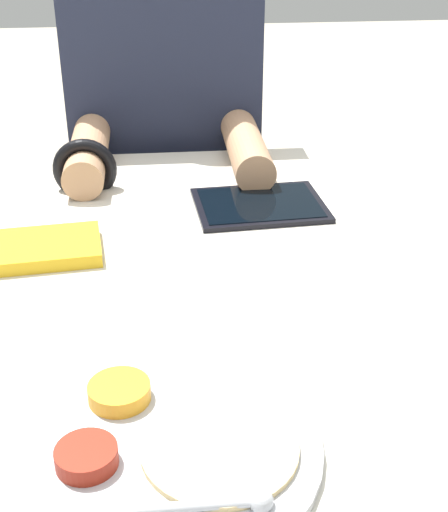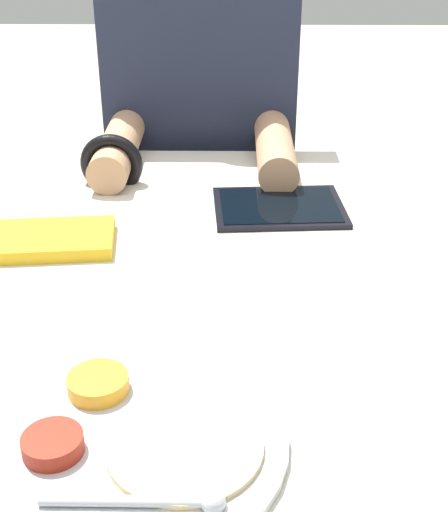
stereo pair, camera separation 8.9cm
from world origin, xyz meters
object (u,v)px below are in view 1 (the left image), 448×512
Objects in this scene: red_notebook at (40,250)px; thali_tray at (163,445)px; tablet_device at (260,205)px; person_diner at (168,206)px.

thali_tray is at bearing -68.06° from red_notebook.
tablet_device is (0.34, 0.13, -0.00)m from red_notebook.
person_diner reaches higher than thali_tray.
red_notebook is at bearing 111.94° from thali_tray.
tablet_device is (0.17, 0.55, -0.00)m from thali_tray.
red_notebook is at bearing -109.68° from person_diner.
tablet_device is 0.47m from person_diner.
thali_tray reaches higher than red_notebook.
tablet_device is at bearing 21.29° from red_notebook.
thali_tray is at bearing -91.65° from person_diner.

